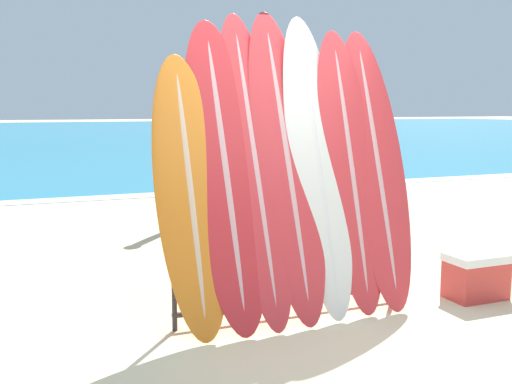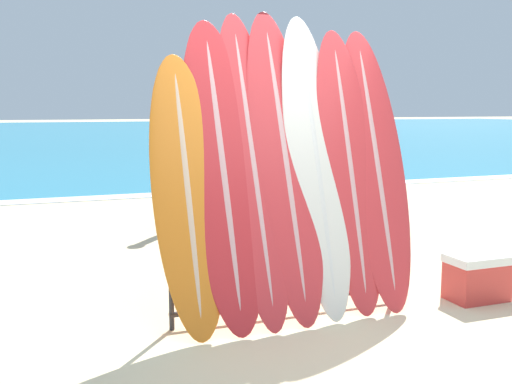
{
  "view_description": "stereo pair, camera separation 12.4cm",
  "coord_description": "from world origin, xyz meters",
  "px_view_note": "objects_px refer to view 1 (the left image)",
  "views": [
    {
      "loc": [
        -2.09,
        -3.81,
        1.71
      ],
      "look_at": [
        -0.03,
        1.32,
        0.92
      ],
      "focal_mm": 42.0,
      "sensor_mm": 36.0,
      "label": 1
    },
    {
      "loc": [
        -1.97,
        -3.85,
        1.71
      ],
      "look_at": [
        -0.03,
        1.32,
        0.92
      ],
      "focal_mm": 42.0,
      "sensor_mm": 36.0,
      "label": 2
    }
  ],
  "objects_px": {
    "surfboard_slot_6": "(376,167)",
    "person_near_water": "(174,170)",
    "surfboard_slot_0": "(190,192)",
    "person_mid_beach": "(256,164)",
    "surfboard_slot_5": "(350,168)",
    "surfboard_slot_2": "(255,164)",
    "cooler_box": "(476,276)",
    "surfboard_rack": "(292,257)",
    "surfboard_slot_4": "(317,163)",
    "surfboard_slot_3": "(286,161)",
    "surfboard_slot_1": "(225,170)"
  },
  "relations": [
    {
      "from": "surfboard_slot_2",
      "to": "person_near_water",
      "type": "distance_m",
      "value": 3.76
    },
    {
      "from": "surfboard_slot_5",
      "to": "person_near_water",
      "type": "xyz_separation_m",
      "value": [
        -0.58,
        3.79,
        -0.36
      ]
    },
    {
      "from": "surfboard_rack",
      "to": "surfboard_slot_0",
      "type": "xyz_separation_m",
      "value": [
        -0.85,
        0.05,
        0.58
      ]
    },
    {
      "from": "surfboard_slot_2",
      "to": "surfboard_slot_5",
      "type": "xyz_separation_m",
      "value": [
        0.85,
        -0.06,
        -0.06
      ]
    },
    {
      "from": "surfboard_slot_0",
      "to": "person_mid_beach",
      "type": "bearing_deg",
      "value": 61.38
    },
    {
      "from": "surfboard_slot_5",
      "to": "cooler_box",
      "type": "bearing_deg",
      "value": -14.64
    },
    {
      "from": "surfboard_slot_1",
      "to": "surfboard_slot_4",
      "type": "distance_m",
      "value": 0.81
    },
    {
      "from": "surfboard_slot_6",
      "to": "surfboard_slot_4",
      "type": "bearing_deg",
      "value": 177.9
    },
    {
      "from": "person_mid_beach",
      "to": "cooler_box",
      "type": "distance_m",
      "value": 4.12
    },
    {
      "from": "surfboard_slot_4",
      "to": "person_mid_beach",
      "type": "bearing_deg",
      "value": 75.86
    },
    {
      "from": "surfboard_rack",
      "to": "surfboard_slot_3",
      "type": "relative_size",
      "value": 0.8
    },
    {
      "from": "surfboard_slot_0",
      "to": "cooler_box",
      "type": "relative_size",
      "value": 4.04
    },
    {
      "from": "surfboard_rack",
      "to": "surfboard_slot_3",
      "type": "bearing_deg",
      "value": 94.33
    },
    {
      "from": "person_near_water",
      "to": "person_mid_beach",
      "type": "distance_m",
      "value": 1.22
    },
    {
      "from": "surfboard_rack",
      "to": "person_near_water",
      "type": "xyz_separation_m",
      "value": [
        -0.02,
        3.85,
        0.35
      ]
    },
    {
      "from": "cooler_box",
      "to": "surfboard_slot_2",
      "type": "bearing_deg",
      "value": 169.66
    },
    {
      "from": "surfboard_slot_3",
      "to": "person_mid_beach",
      "type": "distance_m",
      "value": 3.89
    },
    {
      "from": "surfboard_slot_6",
      "to": "person_near_water",
      "type": "bearing_deg",
      "value": 102.58
    },
    {
      "from": "surfboard_slot_0",
      "to": "surfboard_slot_5",
      "type": "relative_size",
      "value": 0.9
    },
    {
      "from": "surfboard_slot_2",
      "to": "cooler_box",
      "type": "height_order",
      "value": "surfboard_slot_2"
    },
    {
      "from": "surfboard_slot_3",
      "to": "person_near_water",
      "type": "height_order",
      "value": "surfboard_slot_3"
    },
    {
      "from": "surfboard_slot_2",
      "to": "person_near_water",
      "type": "relative_size",
      "value": 1.65
    },
    {
      "from": "surfboard_slot_1",
      "to": "surfboard_slot_3",
      "type": "relative_size",
      "value": 0.96
    },
    {
      "from": "surfboard_rack",
      "to": "surfboard_slot_4",
      "type": "distance_m",
      "value": 0.81
    },
    {
      "from": "surfboard_slot_4",
      "to": "surfboard_slot_5",
      "type": "xyz_separation_m",
      "value": [
        0.3,
        -0.03,
        -0.06
      ]
    },
    {
      "from": "surfboard_slot_5",
      "to": "surfboard_slot_6",
      "type": "bearing_deg",
      "value": 1.49
    },
    {
      "from": "person_mid_beach",
      "to": "surfboard_slot_3",
      "type": "bearing_deg",
      "value": -79.24
    },
    {
      "from": "surfboard_rack",
      "to": "person_mid_beach",
      "type": "bearing_deg",
      "value": 72.48
    },
    {
      "from": "surfboard_slot_3",
      "to": "surfboard_slot_4",
      "type": "relative_size",
      "value": 1.02
    },
    {
      "from": "surfboard_slot_3",
      "to": "person_near_water",
      "type": "bearing_deg",
      "value": 90.11
    },
    {
      "from": "surfboard_slot_1",
      "to": "cooler_box",
      "type": "distance_m",
      "value": 2.5
    },
    {
      "from": "surfboard_slot_1",
      "to": "person_mid_beach",
      "type": "relative_size",
      "value": 1.51
    },
    {
      "from": "surfboard_slot_2",
      "to": "surfboard_slot_6",
      "type": "bearing_deg",
      "value": -2.94
    },
    {
      "from": "surfboard_slot_2",
      "to": "surfboard_slot_5",
      "type": "height_order",
      "value": "surfboard_slot_2"
    },
    {
      "from": "surfboard_rack",
      "to": "cooler_box",
      "type": "bearing_deg",
      "value": -7.93
    },
    {
      "from": "surfboard_slot_1",
      "to": "surfboard_slot_4",
      "type": "xyz_separation_m",
      "value": [
        0.81,
        -0.02,
        0.03
      ]
    },
    {
      "from": "surfboard_slot_6",
      "to": "person_mid_beach",
      "type": "relative_size",
      "value": 1.48
    },
    {
      "from": "person_near_water",
      "to": "cooler_box",
      "type": "distance_m",
      "value": 4.49
    },
    {
      "from": "surfboard_slot_1",
      "to": "surfboard_slot_3",
      "type": "xyz_separation_m",
      "value": [
        0.54,
        0.01,
        0.05
      ]
    },
    {
      "from": "surfboard_slot_3",
      "to": "surfboard_slot_4",
      "type": "xyz_separation_m",
      "value": [
        0.27,
        -0.03,
        -0.02
      ]
    },
    {
      "from": "surfboard_slot_6",
      "to": "person_near_water",
      "type": "xyz_separation_m",
      "value": [
        -0.84,
        3.78,
        -0.36
      ]
    },
    {
      "from": "surfboard_slot_2",
      "to": "person_near_water",
      "type": "height_order",
      "value": "surfboard_slot_2"
    },
    {
      "from": "surfboard_slot_2",
      "to": "surfboard_slot_6",
      "type": "xyz_separation_m",
      "value": [
        1.11,
        -0.06,
        -0.06
      ]
    },
    {
      "from": "surfboard_slot_1",
      "to": "person_near_water",
      "type": "relative_size",
      "value": 1.6
    },
    {
      "from": "surfboard_rack",
      "to": "surfboard_slot_1",
      "type": "distance_m",
      "value": 0.92
    },
    {
      "from": "surfboard_slot_1",
      "to": "surfboard_slot_6",
      "type": "relative_size",
      "value": 1.02
    },
    {
      "from": "surfboard_slot_4",
      "to": "person_near_water",
      "type": "relative_size",
      "value": 1.64
    },
    {
      "from": "person_mid_beach",
      "to": "surfboard_slot_4",
      "type": "bearing_deg",
      "value": -75.21
    },
    {
      "from": "surfboard_rack",
      "to": "surfboard_slot_2",
      "type": "distance_m",
      "value": 0.83
    },
    {
      "from": "surfboard_slot_4",
      "to": "cooler_box",
      "type": "xyz_separation_m",
      "value": [
        1.45,
        -0.33,
        -1.04
      ]
    }
  ]
}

